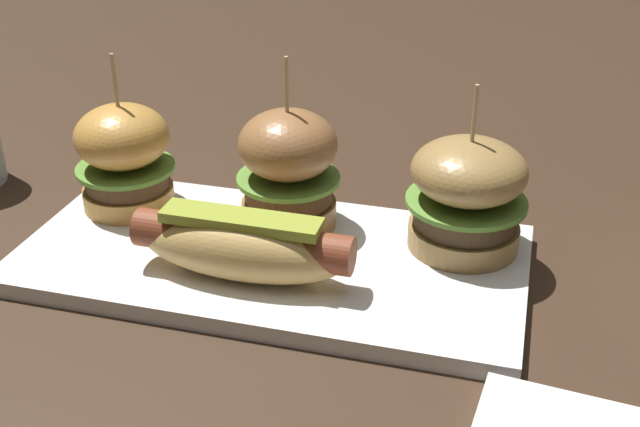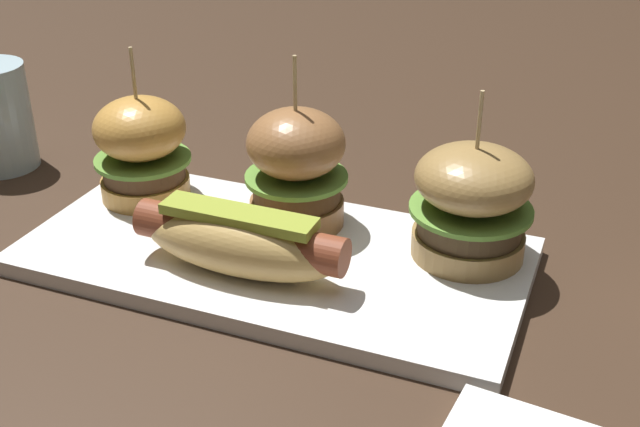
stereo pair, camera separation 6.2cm
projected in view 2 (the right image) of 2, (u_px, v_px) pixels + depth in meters
The scene contains 6 objects.
ground_plane at pixel (274, 263), 0.66m from camera, with size 3.00×3.00×0.00m, color #382619.
platter_main at pixel (274, 256), 0.65m from camera, with size 0.40×0.20×0.01m, color white.
hot_dog at pixel (240, 241), 0.61m from camera, with size 0.17×0.05×0.05m.
slider_left at pixel (142, 148), 0.71m from camera, with size 0.09×0.09×0.14m.
slider_center at pixel (299, 168), 0.66m from camera, with size 0.09×0.09×0.15m.
slider_right at pixel (472, 202), 0.62m from camera, with size 0.10×0.10×0.14m.
Camera 2 is at (0.24, -0.51, 0.34)m, focal length 45.25 mm.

